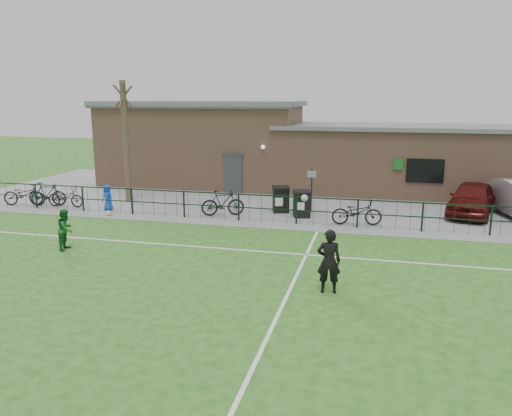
% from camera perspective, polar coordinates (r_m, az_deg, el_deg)
% --- Properties ---
extents(ground, '(90.00, 90.00, 0.00)m').
position_cam_1_polar(ground, '(13.77, -5.04, -9.75)').
color(ground, '#26591A').
rests_on(ground, ground).
extents(paving_strip, '(34.00, 13.00, 0.02)m').
position_cam_1_polar(paving_strip, '(26.40, 4.41, 1.20)').
color(paving_strip, gray).
rests_on(paving_strip, ground).
extents(pitch_line_touch, '(28.00, 0.10, 0.01)m').
position_cam_1_polar(pitch_line_touch, '(20.93, 1.83, -1.83)').
color(pitch_line_touch, white).
rests_on(pitch_line_touch, ground).
extents(pitch_line_mid, '(28.00, 0.10, 0.01)m').
position_cam_1_polar(pitch_line_mid, '(17.38, -0.79, -4.88)').
color(pitch_line_mid, white).
rests_on(pitch_line_mid, ground).
extents(pitch_line_perp, '(0.10, 16.00, 0.01)m').
position_cam_1_polar(pitch_line_perp, '(13.30, 3.29, -10.54)').
color(pitch_line_perp, white).
rests_on(pitch_line_perp, ground).
extents(perimeter_fence, '(28.00, 0.10, 1.20)m').
position_cam_1_polar(perimeter_fence, '(20.98, 1.95, -0.12)').
color(perimeter_fence, black).
rests_on(perimeter_fence, ground).
extents(bare_tree, '(0.30, 0.30, 6.00)m').
position_cam_1_polar(bare_tree, '(25.71, -14.66, 7.26)').
color(bare_tree, '#493A2C').
rests_on(bare_tree, ground).
extents(wheelie_bin_left, '(0.91, 0.98, 1.08)m').
position_cam_1_polar(wheelie_bin_left, '(23.00, 2.84, 0.91)').
color(wheelie_bin_left, black).
rests_on(wheelie_bin_left, paving_strip).
extents(wheelie_bin_right, '(0.88, 0.95, 1.07)m').
position_cam_1_polar(wheelie_bin_right, '(22.13, 5.25, 0.38)').
color(wheelie_bin_right, black).
rests_on(wheelie_bin_right, paving_strip).
extents(sign_post, '(0.07, 0.07, 2.00)m').
position_cam_1_polar(sign_post, '(22.98, 6.36, 2.00)').
color(sign_post, black).
rests_on(sign_post, paving_strip).
extents(car_maroon, '(2.92, 4.66, 1.48)m').
position_cam_1_polar(car_maroon, '(24.32, 23.47, 0.98)').
color(car_maroon, '#4F0F0E').
rests_on(car_maroon, paving_strip).
extents(bicycle_a, '(2.17, 1.11, 1.09)m').
position_cam_1_polar(bicycle_a, '(26.79, -24.96, 1.42)').
color(bicycle_a, black).
rests_on(bicycle_a, paving_strip).
extents(bicycle_b, '(1.96, 0.84, 1.14)m').
position_cam_1_polar(bicycle_b, '(26.31, -22.76, 1.49)').
color(bicycle_b, black).
rests_on(bicycle_b, paving_strip).
extents(bicycle_c, '(1.87, 0.69, 0.97)m').
position_cam_1_polar(bicycle_c, '(25.68, -20.95, 1.19)').
color(bicycle_c, black).
rests_on(bicycle_c, paving_strip).
extents(bicycle_d, '(1.98, 1.22, 1.15)m').
position_cam_1_polar(bicycle_d, '(22.23, -3.82, 0.58)').
color(bicycle_d, black).
rests_on(bicycle_d, paving_strip).
extents(bicycle_e, '(2.12, 0.98, 1.07)m').
position_cam_1_polar(bicycle_e, '(21.01, 11.44, -0.48)').
color(bicycle_e, black).
rests_on(bicycle_e, paving_strip).
extents(spectator_child, '(0.66, 0.50, 1.21)m').
position_cam_1_polar(spectator_child, '(24.23, -16.60, 1.14)').
color(spectator_child, blue).
rests_on(spectator_child, paving_strip).
extents(goalkeeper_kick, '(1.59, 3.39, 2.09)m').
position_cam_1_polar(goalkeeper_kick, '(13.72, 8.25, -5.85)').
color(goalkeeper_kick, black).
rests_on(goalkeeper_kick, ground).
extents(outfield_player, '(0.65, 0.78, 1.43)m').
position_cam_1_polar(outfield_player, '(18.58, -20.90, -2.29)').
color(outfield_player, '#195A21').
rests_on(outfield_player, ground).
extents(ball_ground, '(0.24, 0.24, 0.24)m').
position_cam_1_polar(ball_ground, '(23.27, -16.50, -0.58)').
color(ball_ground, white).
rests_on(ball_ground, ground).
extents(clubhouse, '(24.25, 5.40, 4.96)m').
position_cam_1_polar(clubhouse, '(29.13, 3.74, 6.69)').
color(clubhouse, '#A3795B').
rests_on(clubhouse, ground).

